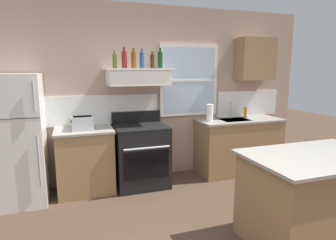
{
  "coord_description": "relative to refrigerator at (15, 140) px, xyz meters",
  "views": [
    {
      "loc": [
        -1.19,
        -2.13,
        1.73
      ],
      "look_at": [
        -0.05,
        1.2,
        1.1
      ],
      "focal_mm": 30.36,
      "sensor_mm": 36.0,
      "label": 1
    }
  ],
  "objects": [
    {
      "name": "bottle_blue_liqueur",
      "position": [
        1.71,
        0.12,
        1.02
      ],
      "size": [
        0.07,
        0.07,
        0.28
      ],
      "color": "#1E478C",
      "rests_on": "range_hood_shelf"
    },
    {
      "name": "bottle_dark_green_wine",
      "position": [
        2.0,
        0.15,
        1.03
      ],
      "size": [
        0.07,
        0.07,
        0.3
      ],
      "color": "#143819",
      "rests_on": "range_hood_shelf"
    },
    {
      "name": "bottle_amber_wine",
      "position": [
        1.58,
        0.06,
        1.02
      ],
      "size": [
        0.07,
        0.07,
        0.28
      ],
      "color": "brown",
      "rests_on": "range_hood_shelf"
    },
    {
      "name": "upper_cabinet_right",
      "position": [
        3.7,
        0.2,
        1.06
      ],
      "size": [
        0.64,
        0.32,
        0.7
      ],
      "color": "#9E754C"
    },
    {
      "name": "back_wall",
      "position": [
        1.93,
        0.39,
        0.51
      ],
      "size": [
        5.4,
        0.11,
        2.7
      ],
      "color": "tan",
      "rests_on": "ground_plane"
    },
    {
      "name": "bottle_red_label_wine",
      "position": [
        1.45,
        0.08,
        1.03
      ],
      "size": [
        0.07,
        0.07,
        0.29
      ],
      "color": "maroon",
      "rests_on": "range_hood_shelf"
    },
    {
      "name": "refrigerator",
      "position": [
        0.0,
        0.0,
        0.0
      ],
      "size": [
        0.7,
        0.72,
        1.68
      ],
      "color": "white",
      "rests_on": "ground_plane"
    },
    {
      "name": "kitchen_island",
      "position": [
        2.95,
        -1.93,
        -0.38
      ],
      "size": [
        1.4,
        0.9,
        0.91
      ],
      "color": "#9E754C",
      "rests_on": "ground_plane"
    },
    {
      "name": "dish_soap_bottle",
      "position": [
        3.53,
        0.16,
        0.16
      ],
      "size": [
        0.06,
        0.06,
        0.18
      ],
      "primitive_type": "cylinder",
      "color": "orange",
      "rests_on": "counter_right_with_sink"
    },
    {
      "name": "range_hood_shelf",
      "position": [
        1.65,
        0.12,
        0.78
      ],
      "size": [
        0.96,
        0.52,
        0.24
      ],
      "color": "white"
    },
    {
      "name": "toaster",
      "position": [
        0.84,
        -0.0,
        0.17
      ],
      "size": [
        0.3,
        0.2,
        0.19
      ],
      "color": "silver",
      "rests_on": "counter_left_of_stove"
    },
    {
      "name": "counter_right_with_sink",
      "position": [
        3.35,
        0.06,
        -0.38
      ],
      "size": [
        1.43,
        0.63,
        0.91
      ],
      "color": "#9E754C",
      "rests_on": "ground_plane"
    },
    {
      "name": "counter_left_of_stove",
      "position": [
        0.85,
        0.06,
        -0.38
      ],
      "size": [
        0.79,
        0.63,
        0.91
      ],
      "color": "#9E754C",
      "rests_on": "ground_plane"
    },
    {
      "name": "paper_towel_roll",
      "position": [
        2.8,
        0.06,
        0.21
      ],
      "size": [
        0.11,
        0.11,
        0.27
      ],
      "primitive_type": "cylinder",
      "color": "white",
      "rests_on": "counter_right_with_sink"
    },
    {
      "name": "bottle_olive_oil_square",
      "position": [
        1.32,
        0.12,
        1.01
      ],
      "size": [
        0.06,
        0.06,
        0.24
      ],
      "color": "#4C601E",
      "rests_on": "range_hood_shelf"
    },
    {
      "name": "sink_faucet",
      "position": [
        3.25,
        0.16,
        0.25
      ],
      "size": [
        0.03,
        0.17,
        0.28
      ],
      "color": "silver",
      "rests_on": "counter_right_with_sink"
    },
    {
      "name": "bottle_brown_stout",
      "position": [
        1.86,
        0.1,
        1.01
      ],
      "size": [
        0.06,
        0.06,
        0.24
      ],
      "color": "#381E0F",
      "rests_on": "range_hood_shelf"
    },
    {
      "name": "stove_range",
      "position": [
        1.65,
        0.02,
        -0.37
      ],
      "size": [
        0.76,
        0.69,
        1.09
      ],
      "color": "black",
      "rests_on": "ground_plane"
    }
  ]
}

